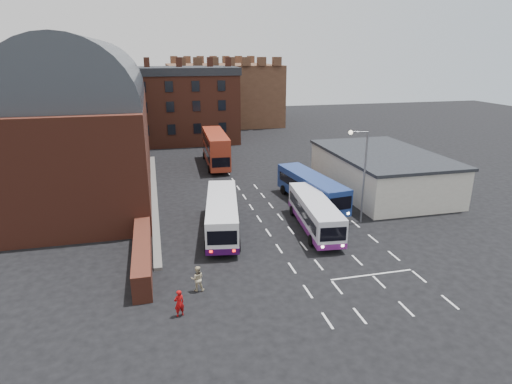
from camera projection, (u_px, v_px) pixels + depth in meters
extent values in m
plane|color=black|center=(289.00, 263.00, 30.88)|extent=(180.00, 180.00, 0.00)
cube|color=#602B1E|center=(89.00, 146.00, 45.23)|extent=(12.00, 28.00, 10.00)
cylinder|color=#1E2328|center=(83.00, 98.00, 43.66)|extent=(12.00, 26.00, 12.00)
cube|color=#602B1E|center=(142.00, 254.00, 30.15)|extent=(1.20, 10.00, 1.80)
cube|color=beige|center=(381.00, 172.00, 46.54)|extent=(10.00, 16.00, 4.00)
cube|color=#282B30|center=(383.00, 154.00, 45.88)|extent=(10.40, 16.40, 0.30)
cube|color=brown|center=(169.00, 109.00, 70.28)|extent=(22.00, 10.00, 11.00)
cube|color=brown|center=(221.00, 94.00, 91.27)|extent=(22.00, 22.00, 12.00)
cube|color=silver|center=(222.00, 213.00, 35.67)|extent=(4.15, 11.02, 2.45)
cube|color=black|center=(222.00, 211.00, 35.62)|extent=(4.02, 9.84, 0.88)
cylinder|color=black|center=(209.00, 212.00, 39.20)|extent=(0.43, 1.01, 0.98)
cylinder|color=black|center=(206.00, 246.00, 32.35)|extent=(0.43, 1.01, 0.98)
cylinder|color=black|center=(236.00, 212.00, 39.38)|extent=(0.43, 1.01, 0.98)
cylinder|color=black|center=(239.00, 245.00, 32.52)|extent=(0.43, 1.01, 0.98)
cube|color=silver|center=(315.00, 212.00, 36.20)|extent=(3.21, 10.17, 2.27)
cube|color=black|center=(315.00, 211.00, 36.16)|extent=(3.16, 8.98, 0.82)
cylinder|color=black|center=(339.00, 239.00, 33.72)|extent=(0.34, 0.93, 0.91)
cylinder|color=black|center=(316.00, 209.00, 40.04)|extent=(0.34, 0.93, 0.91)
cylinder|color=black|center=(311.00, 241.00, 33.41)|extent=(0.34, 0.93, 0.91)
cylinder|color=black|center=(292.00, 211.00, 39.74)|extent=(0.34, 0.93, 0.91)
cube|color=navy|center=(311.00, 188.00, 42.24)|extent=(3.87, 11.04, 2.46)
cube|color=black|center=(311.00, 186.00, 42.20)|extent=(3.77, 9.86, 0.88)
cylinder|color=black|center=(340.00, 209.00, 40.01)|extent=(0.40, 1.01, 0.98)
cylinder|color=black|center=(304.00, 187.00, 46.44)|extent=(0.40, 1.01, 0.98)
cylinder|color=black|center=(317.00, 213.00, 39.16)|extent=(0.40, 1.01, 0.98)
cylinder|color=black|center=(283.00, 190.00, 45.59)|extent=(0.40, 1.01, 0.98)
cube|color=#9E321D|center=(216.00, 148.00, 56.46)|extent=(2.92, 11.15, 3.92)
cube|color=black|center=(216.00, 152.00, 56.63)|extent=(2.94, 9.96, 0.91)
cylinder|color=black|center=(229.00, 168.00, 54.03)|extent=(0.32, 1.02, 1.01)
cylinder|color=black|center=(222.00, 155.00, 60.96)|extent=(0.32, 1.02, 1.01)
cylinder|color=black|center=(209.00, 169.00, 53.56)|extent=(0.32, 1.02, 1.01)
cylinder|color=black|center=(204.00, 156.00, 60.49)|extent=(0.32, 1.02, 1.01)
cylinder|color=slate|center=(364.00, 179.00, 36.89)|extent=(0.16, 0.16, 8.14)
cylinder|color=slate|center=(359.00, 132.00, 35.66)|extent=(1.39, 0.51, 0.10)
sphere|color=#FFF2CC|center=(351.00, 132.00, 35.71)|extent=(0.37, 0.37, 0.37)
imported|color=#A2090A|center=(179.00, 303.00, 24.44)|extent=(0.70, 0.58, 1.66)
imported|color=#BFAF8A|center=(197.00, 279.00, 27.04)|extent=(0.89, 0.72, 1.71)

